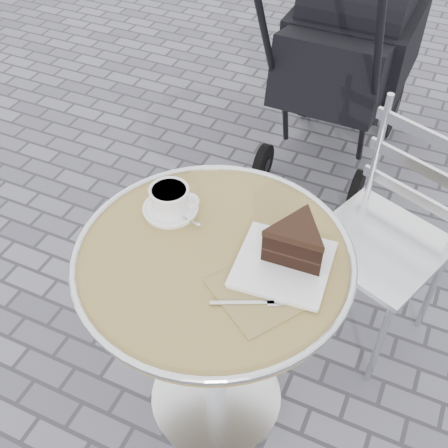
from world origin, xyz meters
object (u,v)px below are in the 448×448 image
at_px(baby_stroller, 346,59).
at_px(bistro_chair, 400,211).
at_px(cafe_table, 214,296).
at_px(cake_plate_set, 293,248).
at_px(cappuccino_set, 171,201).

bearing_deg(baby_stroller, bistro_chair, -64.10).
height_order(bistro_chair, baby_stroller, baby_stroller).
relative_size(cafe_table, bistro_chair, 0.86).
bearing_deg(cake_plate_set, baby_stroller, 94.21).
bearing_deg(cafe_table, cake_plate_set, 17.12).
bearing_deg(cake_plate_set, bistro_chair, 63.92).
relative_size(cafe_table, baby_stroller, 0.66).
bearing_deg(cake_plate_set, cappuccino_set, 167.78).
relative_size(cake_plate_set, bistro_chair, 0.44).
bearing_deg(cafe_table, cappuccino_set, 149.85).
height_order(cafe_table, cappuccino_set, cappuccino_set).
distance_m(cafe_table, baby_stroller, 1.54).
relative_size(bistro_chair, baby_stroller, 0.77).
relative_size(cafe_table, cappuccino_set, 4.27).
height_order(cappuccino_set, baby_stroller, baby_stroller).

